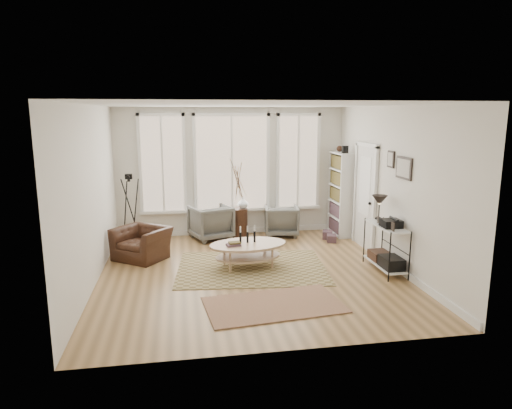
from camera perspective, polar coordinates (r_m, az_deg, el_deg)
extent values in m
plane|color=#A77E4D|center=(8.15, -0.69, -8.48)|extent=(5.50, 5.50, 0.00)
plane|color=white|center=(7.67, -0.75, 12.37)|extent=(5.50, 5.50, 0.00)
cube|color=silver|center=(10.47, -3.05, 4.13)|extent=(5.20, 0.04, 2.90)
cube|color=silver|center=(5.14, 4.03, -3.50)|extent=(5.20, 0.04, 2.90)
cube|color=silver|center=(7.82, -19.91, 0.99)|extent=(0.04, 5.50, 2.90)
cube|color=silver|center=(8.56, 16.75, 2.04)|extent=(0.04, 5.50, 2.90)
cube|color=white|center=(10.73, -2.96, -3.26)|extent=(5.10, 0.04, 0.12)
cube|color=white|center=(8.88, 16.15, -6.84)|extent=(0.03, 5.40, 0.12)
cube|color=#DDB68F|center=(10.43, -3.04, 5.21)|extent=(1.60, 0.03, 2.10)
cube|color=#DDB68F|center=(10.37, -11.62, 4.95)|extent=(0.90, 0.03, 2.10)
cube|color=#DDB68F|center=(10.72, 5.25, 5.34)|extent=(0.90, 0.03, 2.10)
cube|color=white|center=(10.41, -3.03, 5.19)|extent=(1.74, 0.06, 2.24)
cube|color=white|center=(10.35, -11.62, 4.94)|extent=(1.04, 0.06, 2.24)
cube|color=white|center=(10.70, 5.28, 5.33)|extent=(1.04, 0.06, 2.24)
cube|color=white|center=(10.56, -2.96, -0.65)|extent=(4.10, 0.12, 0.06)
cube|color=silver|center=(9.65, 13.49, 0.80)|extent=(0.04, 0.88, 2.10)
cube|color=white|center=(9.60, 13.45, 2.27)|extent=(0.01, 0.55, 1.20)
cube|color=white|center=(9.20, 14.58, 0.25)|extent=(0.06, 0.08, 2.18)
cube|color=white|center=(10.09, 12.33, 1.31)|extent=(0.06, 0.08, 2.18)
cube|color=white|center=(9.51, 13.71, 7.27)|extent=(0.06, 1.06, 0.08)
sphere|color=black|center=(9.34, 14.00, 0.13)|extent=(0.06, 0.06, 0.06)
cube|color=white|center=(10.22, 11.27, 0.91)|extent=(0.30, 0.03, 1.90)
cube|color=white|center=(10.98, 9.76, 1.68)|extent=(0.30, 0.03, 1.90)
cube|color=white|center=(10.65, 11.25, 1.33)|extent=(0.02, 0.85, 1.90)
cube|color=white|center=(10.60, 10.49, 1.31)|extent=(0.30, 0.81, 1.90)
cube|color=brown|center=(10.60, 10.49, 1.31)|extent=(0.24, 0.75, 1.76)
cube|color=black|center=(10.28, 11.08, 6.77)|extent=(0.12, 0.10, 0.16)
sphere|color=#361E14|center=(10.61, 10.41, 6.88)|extent=(0.14, 0.14, 0.14)
cube|color=white|center=(8.52, 15.79, -7.18)|extent=(0.37, 1.07, 0.03)
cube|color=white|center=(8.33, 16.05, -2.60)|extent=(0.37, 1.07, 0.02)
cylinder|color=black|center=(7.90, 16.36, -6.35)|extent=(0.02, 0.02, 0.85)
cylinder|color=black|center=(8.06, 18.67, -6.14)|extent=(0.02, 0.02, 0.85)
cylinder|color=black|center=(8.82, 13.37, -4.34)|extent=(0.02, 0.02, 0.85)
cylinder|color=black|center=(8.96, 15.50, -4.20)|extent=(0.02, 0.02, 0.85)
cylinder|color=black|center=(8.62, 15.07, -1.70)|extent=(0.14, 0.14, 0.02)
cylinder|color=black|center=(8.59, 15.12, -0.79)|extent=(0.02, 0.02, 0.30)
cone|color=black|center=(8.55, 15.19, 0.52)|extent=(0.28, 0.28, 0.18)
cube|color=black|center=(8.18, 16.53, -2.27)|extent=(0.32, 0.30, 0.13)
cube|color=black|center=(8.27, 16.57, -6.98)|extent=(0.32, 0.45, 0.20)
cube|color=#361E14|center=(8.68, 15.20, -6.17)|extent=(0.32, 0.40, 0.16)
cube|color=black|center=(7.90, 16.73, -2.68)|extent=(0.02, 0.10, 0.14)
cube|color=black|center=(8.37, 15.11, -1.88)|extent=(0.02, 0.10, 0.12)
cube|color=black|center=(8.15, 18.02, 4.36)|extent=(0.03, 0.52, 0.38)
cube|color=silver|center=(8.14, 17.92, 4.36)|extent=(0.01, 0.44, 0.30)
cube|color=black|center=(8.58, 16.52, 5.44)|extent=(0.03, 0.24, 0.30)
cube|color=silver|center=(8.58, 16.43, 5.44)|extent=(0.01, 0.18, 0.24)
cube|color=brown|center=(8.37, -0.55, -7.89)|extent=(2.83, 2.24, 0.01)
cube|color=brown|center=(6.83, 2.25, -12.40)|extent=(2.09, 1.31, 0.01)
ellipsoid|color=tan|center=(8.37, -1.00, -6.49)|extent=(1.29, 0.91, 0.03)
ellipsoid|color=tan|center=(8.30, -1.00, -5.02)|extent=(1.51, 1.07, 0.04)
cylinder|color=tan|center=(8.11, -3.51, -7.10)|extent=(0.04, 0.04, 0.40)
cylinder|color=tan|center=(8.22, 1.95, -6.82)|extent=(0.04, 0.04, 0.40)
cylinder|color=tan|center=(8.53, -3.83, -6.16)|extent=(0.04, 0.04, 0.40)
cylinder|color=tan|center=(8.64, 1.35, -5.91)|extent=(0.04, 0.04, 0.40)
cylinder|color=black|center=(8.30, -1.98, -4.14)|extent=(0.04, 0.04, 0.20)
cylinder|color=black|center=(8.32, -1.06, -4.10)|extent=(0.04, 0.04, 0.20)
cylinder|color=black|center=(8.34, -0.15, -4.06)|extent=(0.04, 0.04, 0.20)
cube|color=#2E4422|center=(8.16, -2.77, -4.93)|extent=(0.25, 0.18, 0.07)
imported|color=#61625D|center=(10.21, -5.68, -2.21)|extent=(1.05, 1.06, 0.76)
imported|color=#61625D|center=(10.47, 3.19, -2.01)|extent=(0.84, 0.86, 0.69)
cylinder|color=#361E14|center=(10.40, -2.24, -2.24)|extent=(0.43, 0.43, 0.65)
imported|color=silver|center=(10.31, -1.63, 0.20)|extent=(0.29, 0.29, 0.25)
imported|color=#361E14|center=(9.07, -14.08, -4.72)|extent=(1.24, 1.22, 0.61)
cylinder|color=black|center=(9.93, -15.62, 2.96)|extent=(0.06, 0.06, 0.06)
cube|color=black|center=(9.92, -15.65, 3.39)|extent=(0.16, 0.12, 0.11)
cylinder|color=black|center=(9.84, -15.70, 3.32)|extent=(0.06, 0.09, 0.06)
cube|color=brown|center=(10.37, 8.93, -3.75)|extent=(0.30, 0.33, 0.17)
cube|color=brown|center=(10.12, 9.42, -4.19)|extent=(0.25, 0.29, 0.16)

